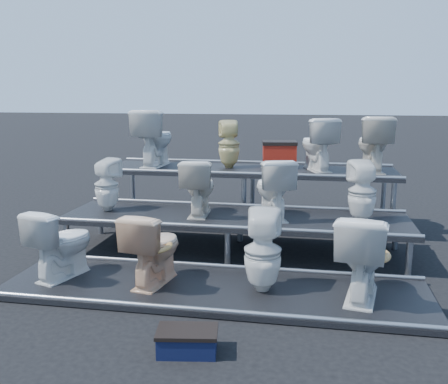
% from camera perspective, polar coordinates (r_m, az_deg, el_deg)
% --- Properties ---
extents(ground, '(80.00, 80.00, 0.00)m').
position_cam_1_polar(ground, '(6.25, 1.17, -6.86)').
color(ground, black).
rests_on(ground, ground).
extents(tier_front, '(4.20, 1.20, 0.06)m').
position_cam_1_polar(tier_front, '(5.04, -1.24, -11.07)').
color(tier_front, black).
rests_on(tier_front, ground).
extents(tier_mid, '(4.20, 1.20, 0.46)m').
position_cam_1_polar(tier_mid, '(6.18, 1.18, -4.83)').
color(tier_mid, black).
rests_on(tier_mid, ground).
extents(tier_back, '(4.20, 1.20, 0.86)m').
position_cam_1_polar(tier_back, '(7.38, 2.80, -0.57)').
color(tier_back, black).
rests_on(tier_back, ground).
extents(toilet_0, '(0.60, 0.80, 0.73)m').
position_cam_1_polar(toilet_0, '(5.44, -18.08, -5.52)').
color(toilet_0, silver).
rests_on(toilet_0, tier_front).
extents(toilet_1, '(0.53, 0.79, 0.74)m').
position_cam_1_polar(toilet_1, '(5.05, -8.05, -6.29)').
color(toilet_1, '#E4B68F').
rests_on(toilet_1, tier_front).
extents(toilet_2, '(0.36, 0.37, 0.80)m').
position_cam_1_polar(toilet_2, '(4.82, 4.45, -6.71)').
color(toilet_2, silver).
rests_on(toilet_2, tier_front).
extents(toilet_3, '(0.59, 0.87, 0.82)m').
position_cam_1_polar(toilet_3, '(4.82, 15.51, -7.00)').
color(toilet_3, silver).
rests_on(toilet_3, tier_front).
extents(toilet_4, '(0.38, 0.39, 0.67)m').
position_cam_1_polar(toilet_4, '(6.51, -13.26, 0.81)').
color(toilet_4, silver).
rests_on(toilet_4, tier_mid).
extents(toilet_5, '(0.44, 0.71, 0.70)m').
position_cam_1_polar(toilet_5, '(6.13, -2.92, 0.58)').
color(toilet_5, beige).
rests_on(toilet_5, tier_mid).
extents(toilet_6, '(0.62, 0.81, 0.73)m').
position_cam_1_polar(toilet_6, '(5.99, 5.61, 0.44)').
color(toilet_6, silver).
rests_on(toilet_6, tier_mid).
extents(toilet_7, '(0.39, 0.39, 0.72)m').
position_cam_1_polar(toilet_7, '(5.99, 15.52, 0.04)').
color(toilet_7, silver).
rests_on(toilet_7, tier_mid).
extents(toilet_8, '(0.50, 0.84, 0.84)m').
position_cam_1_polar(toilet_8, '(7.57, -7.98, 6.15)').
color(toilet_8, silver).
rests_on(toilet_8, tier_back).
extents(toilet_9, '(0.38, 0.39, 0.69)m').
position_cam_1_polar(toilet_9, '(7.30, 0.59, 5.49)').
color(toilet_9, '#D3C686').
rests_on(toilet_9, tier_back).
extents(toilet_10, '(0.64, 0.83, 0.75)m').
position_cam_1_polar(toilet_10, '(7.20, 10.62, 5.41)').
color(toilet_10, silver).
rests_on(toilet_10, tier_back).
extents(toilet_11, '(0.50, 0.79, 0.78)m').
position_cam_1_polar(toilet_11, '(7.24, 16.68, 5.28)').
color(toilet_11, beige).
rests_on(toilet_11, tier_back).
extents(red_crate, '(0.52, 0.44, 0.34)m').
position_cam_1_polar(red_crate, '(7.38, 6.33, 4.10)').
color(red_crate, maroon).
rests_on(red_crate, tier_back).
extents(step_stool, '(0.48, 0.33, 0.16)m').
position_cam_1_polar(step_stool, '(3.97, -4.21, -16.82)').
color(step_stool, black).
rests_on(step_stool, ground).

